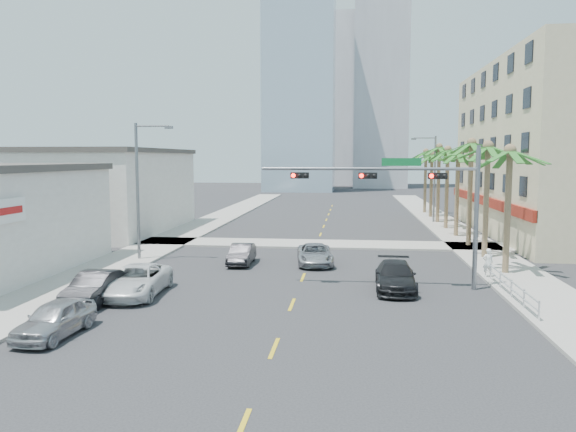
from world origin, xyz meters
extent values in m
plane|color=#262628|center=(0.00, 0.00, 0.00)|extent=(260.00, 260.00, 0.00)
cube|color=gray|center=(12.00, 20.00, 0.07)|extent=(4.00, 120.00, 0.15)
cube|color=gray|center=(-12.00, 20.00, 0.07)|extent=(4.00, 120.00, 0.15)
cube|color=gray|center=(0.00, 22.00, 0.07)|extent=(80.00, 4.00, 0.15)
cube|color=maroon|center=(14.40, 30.00, 3.00)|extent=(0.30, 28.00, 0.80)
cube|color=beige|center=(-19.50, 28.00, 3.60)|extent=(11.00, 18.00, 7.20)
cube|color=#99B2C6|center=(-8.00, 95.00, 24.00)|extent=(14.00, 14.00, 48.00)
cube|color=#ADADB2|center=(9.00, 110.00, 30.00)|extent=(12.00, 12.00, 60.00)
cube|color=#ADADB2|center=(-3.00, 125.00, 21.00)|extent=(16.00, 16.00, 42.00)
cylinder|color=slate|center=(9.00, 8.00, 3.60)|extent=(0.24, 0.24, 7.20)
cylinder|color=slate|center=(3.50, 8.00, 6.20)|extent=(11.00, 0.16, 0.16)
cube|color=#0C662D|center=(5.20, 8.00, 6.55)|extent=(2.00, 0.05, 0.40)
cube|color=black|center=(7.00, 7.85, 5.85)|extent=(0.95, 0.28, 0.32)
sphere|color=#FF0C05|center=(6.68, 7.69, 5.85)|extent=(0.22, 0.22, 0.22)
cube|color=black|center=(3.50, 7.85, 5.85)|extent=(0.95, 0.28, 0.32)
sphere|color=#FF0C05|center=(3.18, 7.69, 5.85)|extent=(0.22, 0.22, 0.22)
cube|color=black|center=(0.00, 7.85, 5.85)|extent=(0.95, 0.28, 0.32)
sphere|color=#FF0C05|center=(-0.32, 7.69, 5.85)|extent=(0.22, 0.22, 0.22)
cylinder|color=brown|center=(11.60, 12.00, 3.60)|extent=(0.36, 0.36, 7.20)
cylinder|color=brown|center=(11.60, 17.20, 3.78)|extent=(0.36, 0.36, 7.56)
cylinder|color=brown|center=(11.60, 22.40, 3.96)|extent=(0.36, 0.36, 7.92)
cylinder|color=brown|center=(11.60, 27.60, 3.60)|extent=(0.36, 0.36, 7.20)
cylinder|color=brown|center=(11.60, 32.80, 3.78)|extent=(0.36, 0.36, 7.56)
cylinder|color=brown|center=(11.60, 38.00, 3.96)|extent=(0.36, 0.36, 7.92)
cylinder|color=brown|center=(11.60, 43.20, 3.60)|extent=(0.36, 0.36, 7.20)
cylinder|color=brown|center=(11.60, 48.40, 3.78)|extent=(0.36, 0.36, 7.56)
cylinder|color=slate|center=(-11.20, 14.00, 4.50)|extent=(0.20, 0.20, 9.00)
cylinder|color=slate|center=(-10.10, 14.00, 8.80)|extent=(2.20, 0.12, 0.12)
cube|color=slate|center=(-9.00, 14.00, 8.70)|extent=(0.50, 0.25, 0.18)
cylinder|color=slate|center=(11.20, 38.00, 4.50)|extent=(0.20, 0.20, 9.00)
cylinder|color=slate|center=(10.10, 38.00, 8.80)|extent=(2.20, 0.12, 0.12)
cube|color=slate|center=(9.00, 38.00, 8.70)|extent=(0.50, 0.25, 0.18)
cylinder|color=silver|center=(10.30, 6.00, 0.55)|extent=(0.08, 8.00, 0.08)
cylinder|color=silver|center=(10.30, 6.00, 0.90)|extent=(0.08, 8.00, 0.08)
cylinder|color=silver|center=(10.30, 2.00, 0.50)|extent=(0.08, 0.08, 1.00)
cylinder|color=silver|center=(10.30, 4.00, 0.50)|extent=(0.08, 0.08, 1.00)
cylinder|color=silver|center=(10.30, 6.00, 0.50)|extent=(0.08, 0.08, 1.00)
cylinder|color=silver|center=(10.30, 8.00, 0.50)|extent=(0.08, 0.08, 1.00)
cylinder|color=silver|center=(10.30, 10.00, 0.50)|extent=(0.08, 0.08, 1.00)
imported|color=#B0B0B5|center=(-8.45, -1.60, 0.68)|extent=(1.86, 4.11, 1.37)
imported|color=black|center=(-9.18, 3.30, 0.73)|extent=(1.55, 4.44, 1.46)
imported|color=silver|center=(-7.80, 4.90, 0.74)|extent=(2.74, 5.48, 1.49)
imported|color=black|center=(-4.24, 13.54, 0.64)|extent=(1.45, 3.92, 1.28)
imported|color=#ABABAF|center=(0.42, 13.95, 0.65)|extent=(2.67, 4.90, 1.30)
imported|color=black|center=(4.97, 7.45, 0.72)|extent=(2.14, 5.00, 1.44)
imported|color=white|center=(10.30, 10.67, 0.95)|extent=(0.59, 0.39, 1.59)
camera|label=1|loc=(2.66, -21.21, 6.75)|focal=35.00mm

